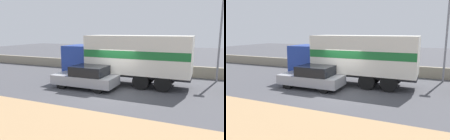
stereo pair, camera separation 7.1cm
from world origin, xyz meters
TOP-DOWN VIEW (x-y plane):
  - ground_plane at (0.00, 0.00)m, footprint 80.00×80.00m
  - dirt_shoulder_foreground at (0.00, -5.40)m, footprint 60.00×4.11m
  - stone_wall_backdrop at (0.00, 6.57)m, footprint 60.00×0.35m
  - street_lamp at (6.09, 5.63)m, footprint 0.56×0.28m
  - box_truck at (0.33, 2.32)m, footprint 8.87×2.46m
  - car_hatchback at (-1.75, 0.22)m, footprint 4.19×1.83m

SIDE VIEW (x-z plane):
  - ground_plane at x=0.00m, z-range 0.00..0.00m
  - dirt_shoulder_foreground at x=0.00m, z-range 0.00..0.04m
  - stone_wall_backdrop at x=0.00m, z-range 0.00..0.89m
  - car_hatchback at x=-1.75m, z-range 0.00..1.48m
  - box_truck at x=0.33m, z-range 0.26..3.64m
  - street_lamp at x=6.09m, z-range 0.54..6.75m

